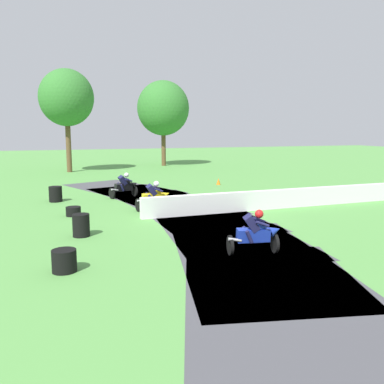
{
  "coord_description": "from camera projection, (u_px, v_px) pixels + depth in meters",
  "views": [
    {
      "loc": [
        -6.03,
        -16.82,
        3.77
      ],
      "look_at": [
        -0.05,
        0.75,
        0.9
      ],
      "focal_mm": 38.59,
      "sensor_mm": 36.0,
      "label": 1
    }
  ],
  "objects": [
    {
      "name": "ground_plane",
      "position": [
        199.0,
        214.0,
        18.23
      ],
      "size": [
        120.0,
        120.0,
        0.0
      ],
      "primitive_type": "plane",
      "color": "#569947"
    },
    {
      "name": "track_asphalt",
      "position": [
        183.0,
        216.0,
        17.97
      ],
      "size": [
        7.94,
        27.55,
        0.01
      ],
      "color": "#47474C",
      "rests_on": "ground"
    },
    {
      "name": "safety_barrier",
      "position": [
        300.0,
        197.0,
        20.02
      ],
      "size": [
        15.85,
        0.84,
        0.9
      ],
      "primitive_type": "cube",
      "rotation": [
        0.0,
        0.0,
        -1.54
      ],
      "color": "white",
      "rests_on": "ground"
    },
    {
      "name": "motorcycle_lead_blue",
      "position": [
        256.0,
        233.0,
        12.39
      ],
      "size": [
        1.71,
        0.91,
        1.42
      ],
      "color": "black",
      "rests_on": "ground"
    },
    {
      "name": "motorcycle_chase_yellow",
      "position": [
        154.0,
        196.0,
        19.08
      ],
      "size": [
        1.68,
        0.89,
        1.43
      ],
      "color": "black",
      "rests_on": "ground"
    },
    {
      "name": "motorcycle_trailing_black",
      "position": [
        125.0,
        186.0,
        22.61
      ],
      "size": [
        1.71,
        1.13,
        1.42
      ],
      "color": "black",
      "rests_on": "ground"
    },
    {
      "name": "tire_stack_near",
      "position": [
        64.0,
        261.0,
        10.91
      ],
      "size": [
        0.65,
        0.65,
        0.6
      ],
      "color": "black",
      "rests_on": "ground"
    },
    {
      "name": "tire_stack_mid_a",
      "position": [
        81.0,
        225.0,
        14.48
      ],
      "size": [
        0.6,
        0.6,
        0.8
      ],
      "color": "black",
      "rests_on": "ground"
    },
    {
      "name": "tire_stack_mid_b",
      "position": [
        73.0,
        211.0,
        17.92
      ],
      "size": [
        0.64,
        0.64,
        0.4
      ],
      "color": "black",
      "rests_on": "ground"
    },
    {
      "name": "tire_stack_far",
      "position": [
        56.0,
        194.0,
        21.36
      ],
      "size": [
        0.67,
        0.67,
        0.8
      ],
      "color": "black",
      "rests_on": "ground"
    },
    {
      "name": "traffic_cone",
      "position": [
        218.0,
        181.0,
        27.86
      ],
      "size": [
        0.28,
        0.28,
        0.44
      ],
      "primitive_type": "cone",
      "color": "orange",
      "rests_on": "ground"
    },
    {
      "name": "tree_far_left",
      "position": [
        163.0,
        108.0,
        41.32
      ],
      "size": [
        5.2,
        5.2,
        8.51
      ],
      "color": "brown",
      "rests_on": "ground"
    },
    {
      "name": "tree_far_right",
      "position": [
        66.0,
        98.0,
        35.08
      ],
      "size": [
        4.61,
        4.61,
        8.78
      ],
      "color": "brown",
      "rests_on": "ground"
    }
  ]
}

